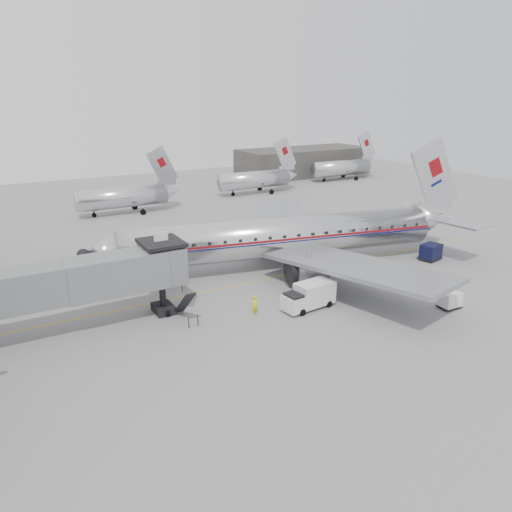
{
  "coord_description": "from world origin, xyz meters",
  "views": [
    {
      "loc": [
        -22.13,
        -34.82,
        18.24
      ],
      "look_at": [
        0.64,
        4.74,
        3.2
      ],
      "focal_mm": 35.0,
      "sensor_mm": 36.0,
      "label": 1
    }
  ],
  "objects_px": {
    "service_van": "(309,296)",
    "ramp_worker": "(255,306)",
    "baggage_cart_navy": "(431,252)",
    "airliner": "(289,236)",
    "baggage_cart_white": "(450,300)"
  },
  "relations": [
    {
      "from": "service_van",
      "to": "ramp_worker",
      "type": "xyz_separation_m",
      "value": [
        -4.87,
        1.05,
        -0.29
      ]
    },
    {
      "from": "service_van",
      "to": "baggage_cart_navy",
      "type": "relative_size",
      "value": 1.89
    },
    {
      "from": "airliner",
      "to": "baggage_cart_navy",
      "type": "bearing_deg",
      "value": -11.03
    },
    {
      "from": "airliner",
      "to": "ramp_worker",
      "type": "bearing_deg",
      "value": -124.13
    },
    {
      "from": "service_van",
      "to": "ramp_worker",
      "type": "height_order",
      "value": "service_van"
    },
    {
      "from": "airliner",
      "to": "baggage_cart_white",
      "type": "xyz_separation_m",
      "value": [
        6.15,
        -16.53,
        -2.64
      ]
    },
    {
      "from": "baggage_cart_navy",
      "to": "baggage_cart_white",
      "type": "distance_m",
      "value": 13.6
    },
    {
      "from": "airliner",
      "to": "ramp_worker",
      "type": "xyz_separation_m",
      "value": [
        -9.55,
        -9.29,
        -2.49
      ]
    },
    {
      "from": "service_van",
      "to": "ramp_worker",
      "type": "bearing_deg",
      "value": 162.11
    },
    {
      "from": "service_van",
      "to": "baggage_cart_navy",
      "type": "xyz_separation_m",
      "value": [
        19.85,
        4.01,
        -0.23
      ]
    },
    {
      "from": "baggage_cart_white",
      "to": "ramp_worker",
      "type": "relative_size",
      "value": 1.04
    },
    {
      "from": "baggage_cart_white",
      "to": "airliner",
      "type": "bearing_deg",
      "value": 113.5
    },
    {
      "from": "baggage_cart_white",
      "to": "service_van",
      "type": "bearing_deg",
      "value": 153.4
    },
    {
      "from": "baggage_cart_white",
      "to": "ramp_worker",
      "type": "height_order",
      "value": "ramp_worker"
    },
    {
      "from": "ramp_worker",
      "to": "baggage_cart_white",
      "type": "bearing_deg",
      "value": -22.33
    }
  ]
}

